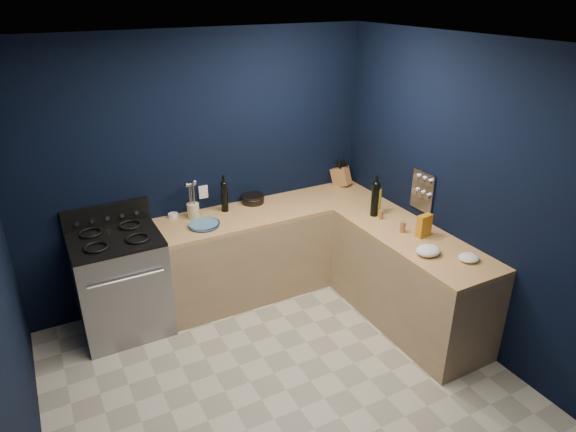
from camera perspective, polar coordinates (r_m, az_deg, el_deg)
floor at (r=4.25m, az=-0.20°, el=-19.17°), size 3.50×3.50×0.02m
ceiling at (r=3.08m, az=-0.27°, el=18.66°), size 3.50×3.50×0.02m
wall_back at (r=4.97m, az=-9.81°, el=5.13°), size 3.50×0.02×2.60m
wall_right at (r=4.49m, az=20.04°, el=1.81°), size 0.02×3.50×2.60m
wall_front at (r=2.37m, az=21.65°, el=-21.12°), size 3.50×0.02×2.60m
cab_back at (r=5.25m, az=-1.76°, el=-3.79°), size 2.30×0.63×0.86m
top_back at (r=5.05m, az=-1.83°, el=0.70°), size 2.30×0.63×0.04m
cab_right at (r=4.84m, az=13.45°, el=-7.20°), size 0.63×1.67×0.86m
top_right at (r=4.62m, az=14.00°, el=-2.46°), size 0.63×1.67×0.04m
gas_range at (r=4.84m, az=-18.26°, el=-7.45°), size 0.76×0.66×0.92m
oven_door at (r=4.58m, az=-17.46°, el=-9.46°), size 0.59×0.02×0.42m
cooktop at (r=4.61m, az=-19.04°, el=-2.43°), size 0.76×0.66×0.03m
backguard at (r=4.84m, az=-19.86°, el=0.12°), size 0.76×0.06×0.20m
spice_panel at (r=4.87m, az=14.98°, el=2.72°), size 0.02×0.28×0.38m
wall_outlet at (r=5.02m, az=-9.55°, el=2.70°), size 0.09×0.02×0.13m
plate_stack at (r=4.71m, az=-9.50°, el=-0.99°), size 0.34×0.34×0.03m
ramekin at (r=4.96m, az=-12.85°, el=0.08°), size 0.10×0.10×0.04m
utensil_crock at (r=4.89m, az=-10.66°, el=0.60°), size 0.14×0.14×0.14m
wine_bottle_back at (r=4.96m, az=-7.19°, el=2.11°), size 0.07×0.07×0.29m
lemon_basket at (r=5.16m, az=-4.00°, el=1.95°), size 0.27×0.27×0.09m
knife_block at (r=5.62m, az=6.01°, el=4.46°), size 0.20×0.26×0.25m
wine_bottle_right at (r=4.89m, az=9.83°, el=1.82°), size 0.10×0.10×0.33m
oil_bottle at (r=4.91m, az=10.10°, el=1.53°), size 0.08×0.08×0.27m
spice_jar_near at (r=4.87m, az=10.43°, el=0.13°), size 0.05×0.05×0.09m
spice_jar_far at (r=4.65m, az=12.84°, el=-1.23°), size 0.06×0.06×0.10m
crouton_bag at (r=4.60m, az=15.12°, el=-1.07°), size 0.15×0.08×0.20m
towel_front at (r=4.32m, az=15.56°, el=-3.79°), size 0.22×0.19×0.08m
towel_end at (r=4.34m, az=19.74°, el=-4.46°), size 0.22×0.21×0.05m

